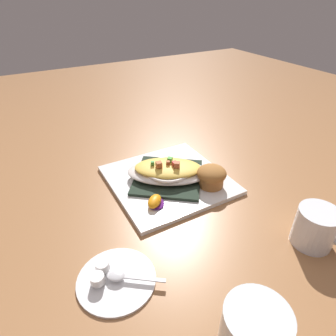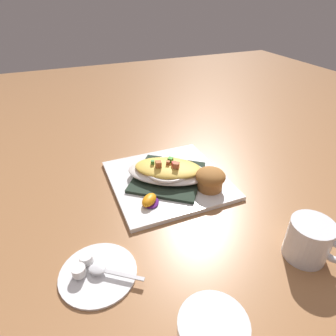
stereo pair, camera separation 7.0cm
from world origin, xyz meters
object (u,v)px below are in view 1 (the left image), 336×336
object	(u,v)px
coffee_mug	(315,229)
creamer_cup_0	(102,266)
creamer_saucer	(116,279)
square_plate	(168,180)
spoon	(120,276)
muffin	(211,176)
creamer_cup_1	(97,279)
gratin_dish	(168,170)
orange_garnish	(155,202)
stemmed_glass	(253,334)

from	to	relation	value
coffee_mug	creamer_cup_0	bearing A→B (deg)	-109.15
creamer_saucer	square_plate	bearing A→B (deg)	133.97
square_plate	spoon	bearing A→B (deg)	-44.57
creamer_saucer	spoon	size ratio (longest dim) A/B	1.49
muffin	square_plate	bearing A→B (deg)	-135.14
muffin	coffee_mug	world-z (taller)	coffee_mug
muffin	creamer_saucer	size ratio (longest dim) A/B	0.53
coffee_mug	creamer_saucer	xyz separation A→B (m)	(-0.10, -0.36, -0.03)
creamer_saucer	creamer_cup_1	bearing A→B (deg)	-100.49
square_plate	creamer_saucer	xyz separation A→B (m)	(0.21, -0.22, -0.00)
gratin_dish	spoon	world-z (taller)	gratin_dish
gratin_dish	spoon	bearing A→B (deg)	-44.57
coffee_mug	spoon	distance (m)	0.37
creamer_cup_0	square_plate	bearing A→B (deg)	128.33
creamer_cup_1	muffin	bearing A→B (deg)	111.50
orange_garnish	creamer_cup_1	distance (m)	0.21
orange_garnish	stemmed_glass	world-z (taller)	stemmed_glass
stemmed_glass	spoon	xyz separation A→B (m)	(-0.20, -0.09, -0.07)
creamer_cup_0	creamer_saucer	bearing A→B (deg)	27.95
square_plate	coffee_mug	bearing A→B (deg)	24.67
stemmed_glass	creamer_saucer	xyz separation A→B (m)	(-0.20, -0.10, -0.08)
square_plate	stemmed_glass	size ratio (longest dim) A/B	2.27
square_plate	muffin	world-z (taller)	muffin
gratin_dish	stemmed_glass	xyz separation A→B (m)	(0.41, -0.12, 0.05)
square_plate	muffin	size ratio (longest dim) A/B	3.93
square_plate	creamer_cup_0	distance (m)	0.30
stemmed_glass	creamer_cup_1	size ratio (longest dim) A/B	5.10
muffin	orange_garnish	xyz separation A→B (m)	(-0.00, -0.15, -0.02)
square_plate	stemmed_glass	xyz separation A→B (m)	(0.41, -0.12, 0.08)
creamer_cup_1	gratin_dish	bearing A→B (deg)	129.58
coffee_mug	creamer_cup_1	bearing A→B (deg)	-105.61
gratin_dish	coffee_mug	distance (m)	0.34
gratin_dish	muffin	xyz separation A→B (m)	(0.08, 0.08, 0.00)
gratin_dish	creamer_cup_1	xyz separation A→B (m)	(0.20, -0.25, -0.02)
square_plate	creamer_cup_1	world-z (taller)	creamer_cup_1
stemmed_glass	creamer_cup_1	bearing A→B (deg)	-148.36
square_plate	orange_garnish	xyz separation A→B (m)	(0.08, -0.08, 0.01)
muffin	orange_garnish	bearing A→B (deg)	-90.34
muffin	creamer_cup_0	bearing A→B (deg)	-70.96
gratin_dish	muffin	world-z (taller)	gratin_dish
stemmed_glass	coffee_mug	bearing A→B (deg)	110.96
stemmed_glass	creamer_cup_0	distance (m)	0.26
coffee_mug	creamer_cup_0	world-z (taller)	coffee_mug
creamer_saucer	spoon	bearing A→B (deg)	53.73
stemmed_glass	spoon	size ratio (longest dim) A/B	1.36
orange_garnish	stemmed_glass	xyz separation A→B (m)	(0.34, -0.04, 0.06)
gratin_dish	creamer_cup_0	xyz separation A→B (m)	(0.18, -0.23, -0.02)
gratin_dish	coffee_mug	bearing A→B (deg)	24.67
orange_garnish	square_plate	bearing A→B (deg)	135.14
square_plate	stemmed_glass	distance (m)	0.44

